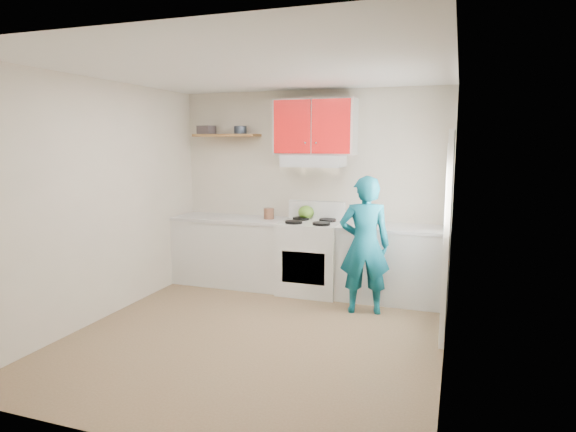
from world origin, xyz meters
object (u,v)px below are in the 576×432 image
at_px(kettle, 306,212).
at_px(tin, 240,130).
at_px(person, 365,245).
at_px(crock, 269,214).
at_px(stove, 311,257).

bearing_deg(kettle, tin, 168.62).
bearing_deg(tin, person, -20.77).
distance_m(tin, person, 2.36).
xyz_separation_m(kettle, crock, (-0.47, -0.15, -0.03)).
height_order(stove, tin, tin).
xyz_separation_m(tin, crock, (0.44, -0.10, -1.11)).
relative_size(crock, person, 0.10).
relative_size(stove, crock, 5.60).
bearing_deg(person, stove, -47.66).
height_order(kettle, crock, kettle).
bearing_deg(crock, stove, -6.67).
bearing_deg(crock, tin, 167.30).
xyz_separation_m(stove, tin, (-1.05, 0.17, 1.63)).
relative_size(tin, kettle, 0.80).
relative_size(tin, person, 0.11).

